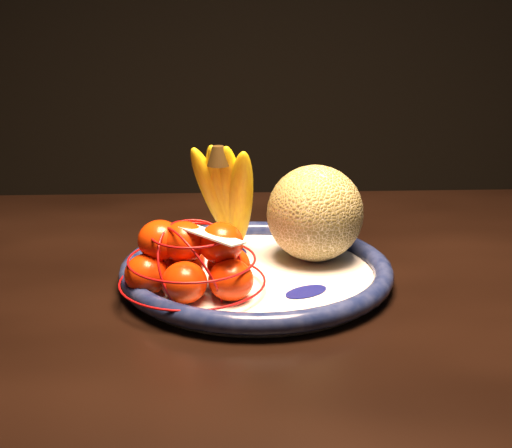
{
  "coord_description": "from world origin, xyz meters",
  "views": [
    {
      "loc": [
        -0.34,
        -0.69,
        1.02
      ],
      "look_at": [
        -0.32,
        0.11,
        0.76
      ],
      "focal_mm": 50.0,
      "sensor_mm": 36.0,
      "label": 1
    }
  ],
  "objects_px": {
    "dining_table": "(465,334)",
    "banana_bunch": "(228,193)",
    "fruit_bowl": "(256,272)",
    "cantaloupe": "(315,213)",
    "mandarin_bag": "(192,262)"
  },
  "relations": [
    {
      "from": "cantaloupe",
      "to": "mandarin_bag",
      "type": "distance_m",
      "value": 0.18
    },
    {
      "from": "fruit_bowl",
      "to": "banana_bunch",
      "type": "height_order",
      "value": "banana_bunch"
    },
    {
      "from": "cantaloupe",
      "to": "fruit_bowl",
      "type": "bearing_deg",
      "value": -149.18
    },
    {
      "from": "dining_table",
      "to": "banana_bunch",
      "type": "xyz_separation_m",
      "value": [
        -0.29,
        0.07,
        0.17
      ]
    },
    {
      "from": "banana_bunch",
      "to": "mandarin_bag",
      "type": "distance_m",
      "value": 0.14
    },
    {
      "from": "mandarin_bag",
      "to": "fruit_bowl",
      "type": "bearing_deg",
      "value": 37.25
    },
    {
      "from": "banana_bunch",
      "to": "fruit_bowl",
      "type": "bearing_deg",
      "value": -42.46
    },
    {
      "from": "banana_bunch",
      "to": "mandarin_bag",
      "type": "height_order",
      "value": "banana_bunch"
    },
    {
      "from": "cantaloupe",
      "to": "mandarin_bag",
      "type": "relative_size",
      "value": 0.57
    },
    {
      "from": "fruit_bowl",
      "to": "banana_bunch",
      "type": "xyz_separation_m",
      "value": [
        -0.03,
        0.07,
        0.08
      ]
    },
    {
      "from": "mandarin_bag",
      "to": "dining_table",
      "type": "bearing_deg",
      "value": 9.83
    },
    {
      "from": "dining_table",
      "to": "fruit_bowl",
      "type": "xyz_separation_m",
      "value": [
        -0.26,
        -0.0,
        0.09
      ]
    },
    {
      "from": "cantaloupe",
      "to": "mandarin_bag",
      "type": "xyz_separation_m",
      "value": [
        -0.15,
        -0.1,
        -0.03
      ]
    },
    {
      "from": "dining_table",
      "to": "cantaloupe",
      "type": "bearing_deg",
      "value": 166.38
    },
    {
      "from": "mandarin_bag",
      "to": "cantaloupe",
      "type": "bearing_deg",
      "value": 34.12
    }
  ]
}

